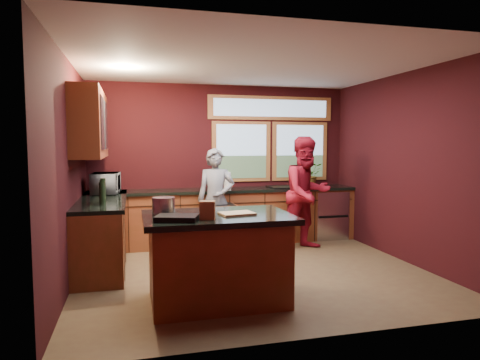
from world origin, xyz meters
name	(u,v)px	position (x,y,z in m)	size (l,w,h in m)	color
floor	(253,272)	(0.00, 0.00, 0.00)	(4.50, 4.50, 0.00)	brown
room_shell	(204,135)	(-0.60, 0.32, 1.80)	(4.52, 4.02, 2.71)	black
back_counter	(237,215)	(0.20, 1.70, 0.46)	(4.50, 0.64, 0.93)	#5C3015
left_counter	(102,232)	(-1.95, 0.85, 0.47)	(0.64, 2.30, 0.93)	#5C3015
island	(218,258)	(-0.67, -0.93, 0.48)	(1.55, 1.05, 0.95)	#5C3015
person_grey	(216,200)	(-0.26, 1.25, 0.81)	(0.59, 0.39, 1.61)	slate
person_red	(307,193)	(1.17, 0.98, 0.90)	(0.88, 0.68, 1.80)	maroon
microwave	(106,183)	(-1.92, 1.44, 1.09)	(0.57, 0.39, 0.32)	#999999
potted_plant	(311,175)	(1.57, 1.75, 1.14)	(0.37, 0.32, 0.41)	#999999
paper_towel	(227,180)	(0.03, 1.70, 1.07)	(0.12, 0.12, 0.28)	white
cutting_board	(237,213)	(-0.47, -0.98, 0.95)	(0.35, 0.25, 0.02)	tan
stock_pot	(164,206)	(-1.22, -0.78, 1.03)	(0.24, 0.24, 0.18)	#ABABB0
paper_bag	(207,210)	(-0.82, -1.18, 1.03)	(0.15, 0.12, 0.18)	brown
black_tray	(177,218)	(-1.12, -1.18, 0.97)	(0.40, 0.28, 0.05)	black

